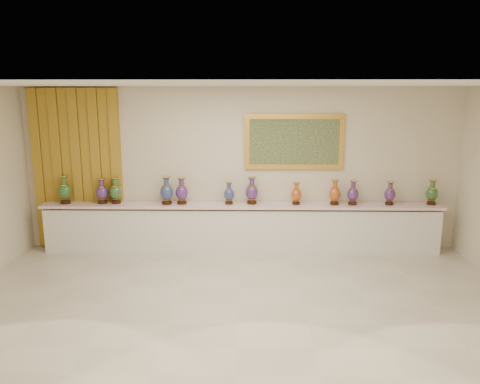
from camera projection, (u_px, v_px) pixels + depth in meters
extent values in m
plane|color=beige|center=(239.00, 305.00, 6.52)|extent=(8.00, 8.00, 0.00)
plane|color=beige|center=(242.00, 169.00, 8.64)|extent=(8.00, 0.00, 8.00)
plane|color=white|center=(239.00, 84.00, 5.88)|extent=(8.00, 8.00, 0.00)
cube|color=gold|center=(78.00, 169.00, 8.64)|extent=(1.64, 0.14, 2.95)
cube|color=gold|center=(294.00, 142.00, 8.48)|extent=(1.80, 0.06, 1.00)
cube|color=#1C351A|center=(294.00, 142.00, 8.44)|extent=(1.62, 0.02, 0.82)
cube|color=white|center=(241.00, 230.00, 8.65)|extent=(7.20, 0.42, 0.81)
cube|color=#FFD6D8|center=(241.00, 205.00, 8.53)|extent=(7.28, 0.48, 0.05)
cylinder|color=black|center=(66.00, 202.00, 8.56)|extent=(0.18, 0.18, 0.05)
cone|color=gold|center=(65.00, 199.00, 8.55)|extent=(0.16, 0.16, 0.03)
ellipsoid|color=black|center=(65.00, 191.00, 8.52)|extent=(0.30, 0.30, 0.30)
cylinder|color=gold|center=(64.00, 185.00, 8.49)|extent=(0.16, 0.16, 0.01)
cylinder|color=black|center=(64.00, 181.00, 8.48)|extent=(0.10, 0.10, 0.11)
cone|color=black|center=(64.00, 177.00, 8.46)|extent=(0.16, 0.16, 0.04)
cylinder|color=gold|center=(63.00, 176.00, 8.46)|extent=(0.17, 0.17, 0.01)
cylinder|color=black|center=(103.00, 202.00, 8.56)|extent=(0.16, 0.16, 0.05)
cone|color=gold|center=(102.00, 199.00, 8.55)|extent=(0.14, 0.14, 0.03)
ellipsoid|color=#2C104C|center=(102.00, 193.00, 8.52)|extent=(0.28, 0.28, 0.27)
cylinder|color=gold|center=(102.00, 186.00, 8.50)|extent=(0.15, 0.15, 0.01)
cylinder|color=#2C104C|center=(101.00, 183.00, 8.49)|extent=(0.09, 0.09, 0.10)
cone|color=#2C104C|center=(101.00, 180.00, 8.47)|extent=(0.15, 0.15, 0.04)
cylinder|color=gold|center=(101.00, 179.00, 8.47)|extent=(0.15, 0.15, 0.01)
cylinder|color=black|center=(116.00, 202.00, 8.57)|extent=(0.17, 0.17, 0.05)
cone|color=gold|center=(116.00, 199.00, 8.56)|extent=(0.15, 0.15, 0.03)
ellipsoid|color=black|center=(116.00, 192.00, 8.53)|extent=(0.25, 0.25, 0.28)
cylinder|color=gold|center=(115.00, 186.00, 8.51)|extent=(0.15, 0.15, 0.01)
cylinder|color=black|center=(115.00, 182.00, 8.50)|extent=(0.09, 0.09, 0.10)
cone|color=black|center=(115.00, 179.00, 8.48)|extent=(0.15, 0.15, 0.04)
cylinder|color=gold|center=(115.00, 178.00, 8.48)|extent=(0.16, 0.16, 0.01)
cylinder|color=black|center=(167.00, 203.00, 8.51)|extent=(0.18, 0.18, 0.05)
cone|color=gold|center=(167.00, 200.00, 8.50)|extent=(0.16, 0.16, 0.03)
ellipsoid|color=#111C45|center=(167.00, 192.00, 8.47)|extent=(0.31, 0.31, 0.30)
cylinder|color=gold|center=(166.00, 185.00, 8.44)|extent=(0.16, 0.16, 0.01)
cylinder|color=#111C45|center=(166.00, 182.00, 8.43)|extent=(0.09, 0.09, 0.11)
cone|color=#111C45|center=(166.00, 178.00, 8.41)|extent=(0.16, 0.16, 0.04)
cylinder|color=gold|center=(166.00, 177.00, 8.41)|extent=(0.17, 0.17, 0.01)
cylinder|color=black|center=(182.00, 203.00, 8.53)|extent=(0.17, 0.17, 0.05)
cone|color=gold|center=(182.00, 200.00, 8.52)|extent=(0.15, 0.15, 0.03)
ellipsoid|color=#2C104C|center=(182.00, 192.00, 8.49)|extent=(0.27, 0.27, 0.28)
cylinder|color=gold|center=(182.00, 186.00, 8.46)|extent=(0.16, 0.16, 0.01)
cylinder|color=#2C104C|center=(181.00, 183.00, 8.45)|extent=(0.09, 0.09, 0.10)
cone|color=#2C104C|center=(181.00, 179.00, 8.43)|extent=(0.16, 0.16, 0.04)
cylinder|color=gold|center=(181.00, 178.00, 8.43)|extent=(0.16, 0.16, 0.01)
cylinder|color=black|center=(229.00, 203.00, 8.53)|extent=(0.14, 0.14, 0.04)
cone|color=gold|center=(229.00, 200.00, 8.52)|extent=(0.13, 0.13, 0.03)
ellipsoid|color=#111C45|center=(229.00, 194.00, 8.49)|extent=(0.24, 0.24, 0.24)
cylinder|color=gold|center=(229.00, 189.00, 8.47)|extent=(0.13, 0.13, 0.01)
cylinder|color=#111C45|center=(229.00, 186.00, 8.46)|extent=(0.08, 0.08, 0.09)
cone|color=#111C45|center=(229.00, 183.00, 8.45)|extent=(0.13, 0.13, 0.03)
cylinder|color=gold|center=(229.00, 182.00, 8.45)|extent=(0.13, 0.13, 0.01)
cylinder|color=black|center=(252.00, 202.00, 8.54)|extent=(0.17, 0.17, 0.05)
cone|color=gold|center=(252.00, 200.00, 8.53)|extent=(0.15, 0.15, 0.03)
ellipsoid|color=#2C104C|center=(252.00, 192.00, 8.50)|extent=(0.27, 0.27, 0.29)
cylinder|color=gold|center=(252.00, 186.00, 8.47)|extent=(0.16, 0.16, 0.01)
cylinder|color=#2C104C|center=(252.00, 182.00, 8.46)|extent=(0.09, 0.09, 0.10)
cone|color=#2C104C|center=(252.00, 178.00, 8.44)|extent=(0.16, 0.16, 0.04)
cylinder|color=gold|center=(252.00, 177.00, 8.44)|extent=(0.16, 0.16, 0.01)
cylinder|color=black|center=(296.00, 203.00, 8.50)|extent=(0.14, 0.14, 0.04)
cone|color=gold|center=(296.00, 201.00, 8.49)|extent=(0.13, 0.13, 0.03)
ellipsoid|color=maroon|center=(296.00, 195.00, 8.46)|extent=(0.21, 0.21, 0.24)
cylinder|color=gold|center=(296.00, 189.00, 8.44)|extent=(0.13, 0.13, 0.01)
cylinder|color=maroon|center=(296.00, 187.00, 8.43)|extent=(0.08, 0.08, 0.09)
cone|color=maroon|center=(297.00, 183.00, 8.42)|extent=(0.13, 0.13, 0.03)
cylinder|color=gold|center=(297.00, 183.00, 8.42)|extent=(0.13, 0.13, 0.01)
cylinder|color=black|center=(334.00, 203.00, 8.48)|extent=(0.16, 0.16, 0.04)
cone|color=gold|center=(334.00, 201.00, 8.47)|extent=(0.14, 0.14, 0.03)
ellipsoid|color=maroon|center=(335.00, 194.00, 8.45)|extent=(0.27, 0.27, 0.26)
cylinder|color=gold|center=(335.00, 188.00, 8.42)|extent=(0.14, 0.14, 0.01)
cylinder|color=maroon|center=(335.00, 185.00, 8.41)|extent=(0.08, 0.08, 0.09)
cone|color=maroon|center=(335.00, 181.00, 8.40)|extent=(0.14, 0.14, 0.03)
cylinder|color=gold|center=(335.00, 180.00, 8.39)|extent=(0.15, 0.15, 0.01)
cylinder|color=black|center=(352.00, 203.00, 8.47)|extent=(0.16, 0.16, 0.04)
cone|color=gold|center=(352.00, 201.00, 8.46)|extent=(0.14, 0.14, 0.03)
ellipsoid|color=#2C104C|center=(353.00, 194.00, 8.43)|extent=(0.24, 0.24, 0.26)
cylinder|color=gold|center=(353.00, 188.00, 8.41)|extent=(0.14, 0.14, 0.01)
cylinder|color=#2C104C|center=(353.00, 185.00, 8.40)|extent=(0.08, 0.08, 0.09)
cone|color=#2C104C|center=(353.00, 182.00, 8.39)|extent=(0.14, 0.14, 0.03)
cylinder|color=gold|center=(354.00, 181.00, 8.38)|extent=(0.15, 0.15, 0.01)
cylinder|color=black|center=(389.00, 203.00, 8.47)|extent=(0.15, 0.15, 0.04)
cone|color=gold|center=(389.00, 201.00, 8.46)|extent=(0.13, 0.13, 0.03)
ellipsoid|color=#2C104C|center=(390.00, 195.00, 8.44)|extent=(0.26, 0.26, 0.25)
cylinder|color=gold|center=(390.00, 189.00, 8.42)|extent=(0.14, 0.14, 0.01)
cylinder|color=#2C104C|center=(390.00, 186.00, 8.40)|extent=(0.08, 0.08, 0.09)
cone|color=#2C104C|center=(391.00, 183.00, 8.39)|extent=(0.14, 0.14, 0.03)
cylinder|color=gold|center=(391.00, 182.00, 8.39)|extent=(0.14, 0.14, 0.01)
cylinder|color=black|center=(431.00, 203.00, 8.49)|extent=(0.16, 0.16, 0.05)
cone|color=gold|center=(431.00, 201.00, 8.48)|extent=(0.14, 0.14, 0.03)
ellipsoid|color=black|center=(432.00, 194.00, 8.45)|extent=(0.26, 0.26, 0.27)
cylinder|color=gold|center=(432.00, 188.00, 8.43)|extent=(0.15, 0.15, 0.01)
cylinder|color=black|center=(433.00, 184.00, 8.41)|extent=(0.09, 0.09, 0.10)
cone|color=black|center=(433.00, 181.00, 8.40)|extent=(0.15, 0.15, 0.04)
cylinder|color=gold|center=(433.00, 180.00, 8.40)|extent=(0.15, 0.15, 0.01)
cube|color=white|center=(201.00, 205.00, 8.42)|extent=(0.10, 0.06, 0.00)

